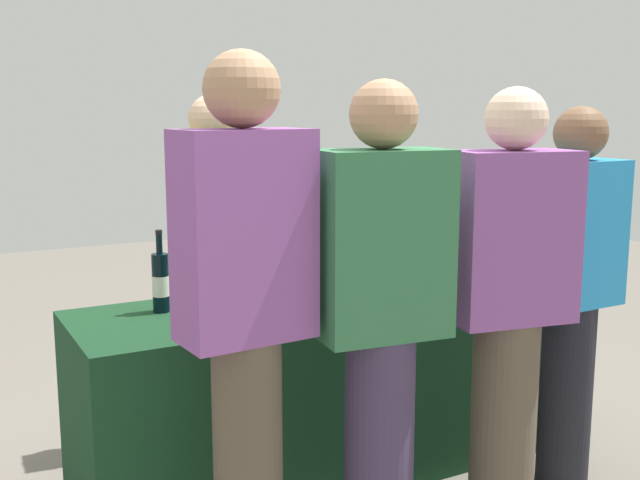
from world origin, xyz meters
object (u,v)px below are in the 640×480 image
object	(u,v)px
wine_glass_1	(449,266)
wine_glass_2	(479,267)
wine_bottle_1	(220,277)
wine_bottle_2	(244,276)
wine_bottle_3	(373,259)
server_pouring	(215,251)
guest_0	(245,310)
wine_bottle_0	(161,282)
guest_1	(381,315)
guest_3	(572,287)
wine_glass_0	(372,279)
menu_board	(385,314)
guest_2	(508,302)

from	to	relation	value
wine_glass_1	wine_glass_2	world-z (taller)	wine_glass_2
wine_bottle_1	wine_glass_1	distance (m)	1.02
wine_bottle_2	wine_bottle_3	bearing A→B (deg)	4.49
wine_glass_1	server_pouring	distance (m)	1.07
wine_glass_1	guest_0	world-z (taller)	guest_0
wine_bottle_0	guest_1	size ratio (longest dim) A/B	0.20
wine_glass_1	wine_glass_2	size ratio (longest dim) A/B	0.95
guest_3	wine_glass_1	bearing A→B (deg)	113.35
wine_glass_0	wine_bottle_2	bearing A→B (deg)	155.29
menu_board	guest_2	bearing A→B (deg)	-102.91
guest_0	wine_glass_1	bearing A→B (deg)	20.16
guest_1	wine_glass_0	bearing A→B (deg)	67.04
wine_bottle_2	wine_glass_0	size ratio (longest dim) A/B	2.28
wine_bottle_1	wine_glass_2	world-z (taller)	wine_bottle_1
wine_bottle_1	wine_bottle_3	distance (m)	0.74
wine_glass_2	guest_0	distance (m)	1.38
wine_bottle_1	guest_0	size ratio (longest dim) A/B	0.19
guest_2	guest_3	bearing A→B (deg)	27.14
guest_3	menu_board	xyz separation A→B (m)	(0.07, 1.45, -0.47)
wine_glass_2	wine_bottle_0	bearing A→B (deg)	168.03
wine_bottle_2	menu_board	xyz separation A→B (m)	(1.20, 0.80, -0.51)
wine_bottle_0	guest_3	distance (m)	1.63
wine_bottle_1	wine_glass_2	bearing A→B (deg)	-13.02
wine_bottle_1	wine_bottle_2	world-z (taller)	wine_bottle_1
wine_glass_1	guest_3	world-z (taller)	guest_3
guest_0	guest_3	distance (m)	1.43
server_pouring	guest_1	xyz separation A→B (m)	(0.09, -1.27, -0.01)
wine_glass_2	wine_bottle_3	bearing A→B (deg)	142.61
wine_bottle_1	wine_glass_2	xyz separation A→B (m)	(1.11, -0.26, -0.02)
wine_glass_1	wine_glass_2	bearing A→B (deg)	-37.56
wine_glass_0	guest_2	world-z (taller)	guest_2
menu_board	server_pouring	bearing A→B (deg)	-160.42
guest_1	menu_board	world-z (taller)	guest_1
wine_bottle_3	wine_glass_0	size ratio (longest dim) A/B	2.35
wine_bottle_3	guest_0	xyz separation A→B (m)	(-0.93, -0.74, 0.06)
wine_bottle_0	server_pouring	world-z (taller)	server_pouring
wine_glass_1	guest_0	distance (m)	1.32
guest_2	guest_0	bearing A→B (deg)	-174.96
guest_2	guest_1	bearing A→B (deg)	-172.93
wine_bottle_2	server_pouring	distance (m)	0.51
guest_0	guest_2	bearing A→B (deg)	-9.64
wine_glass_0	wine_glass_1	distance (m)	0.45
server_pouring	guest_3	distance (m)	1.58
wine_glass_0	wine_glass_1	world-z (taller)	wine_glass_0
wine_glass_1	wine_bottle_0	bearing A→B (deg)	170.55
wine_bottle_1	wine_glass_1	xyz separation A→B (m)	(1.01, -0.18, -0.02)
wine_glass_2	guest_3	size ratio (longest dim) A/B	0.09
wine_glass_2	guest_0	xyz separation A→B (m)	(-1.30, -0.46, 0.08)
wine_bottle_2	menu_board	distance (m)	1.53
wine_glass_2	guest_3	distance (m)	0.44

